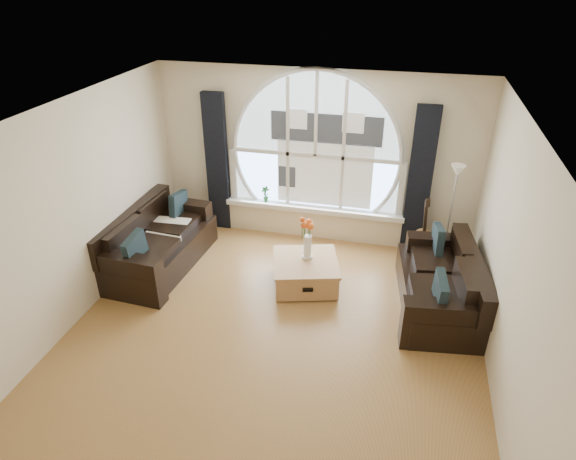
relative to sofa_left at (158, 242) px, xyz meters
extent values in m
cube|color=brown|center=(2.06, -1.24, -0.40)|extent=(5.00, 5.50, 0.01)
cube|color=silver|center=(2.06, -1.24, 2.30)|extent=(5.00, 5.50, 0.01)
cube|color=beige|center=(2.06, 1.51, 0.95)|extent=(5.00, 0.01, 2.70)
cube|color=beige|center=(-0.44, -1.24, 0.95)|extent=(0.01, 5.50, 2.70)
cube|color=beige|center=(4.56, -1.24, 0.95)|extent=(0.01, 5.50, 2.70)
cube|color=silver|center=(4.26, -1.24, 1.95)|extent=(0.92, 5.50, 0.72)
cube|color=silver|center=(2.06, 1.48, 1.23)|extent=(2.60, 0.06, 2.15)
cube|color=white|center=(2.06, 1.41, 0.11)|extent=(2.90, 0.22, 0.08)
cube|color=white|center=(2.06, 1.45, 1.23)|extent=(2.76, 0.08, 2.15)
cube|color=silver|center=(2.21, 1.46, 1.10)|extent=(1.70, 0.02, 1.50)
cube|color=black|center=(0.46, 1.39, 0.75)|extent=(0.35, 0.12, 2.30)
cube|color=black|center=(3.66, 1.39, 0.75)|extent=(0.35, 0.12, 2.30)
cube|color=black|center=(0.00, 0.00, 0.00)|extent=(1.11, 2.03, 0.87)
cube|color=black|center=(4.02, -0.07, 0.00)|extent=(1.14, 1.93, 0.81)
cube|color=#A47244|center=(2.23, 0.01, -0.18)|extent=(1.09, 1.09, 0.43)
cube|color=silver|center=(0.07, 0.22, 0.10)|extent=(0.58, 0.58, 0.10)
cube|color=white|center=(2.23, 0.11, 0.38)|extent=(0.24, 0.24, 0.70)
cube|color=#B2B2B2|center=(4.13, 1.01, 0.40)|extent=(0.24, 0.24, 1.60)
cube|color=olive|center=(3.80, 1.10, 0.13)|extent=(0.41, 0.32, 1.06)
imported|color=#1E6023|center=(1.26, 1.41, 0.28)|extent=(0.16, 0.14, 0.26)
camera|label=1|loc=(3.35, -5.69, 3.69)|focal=30.95mm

